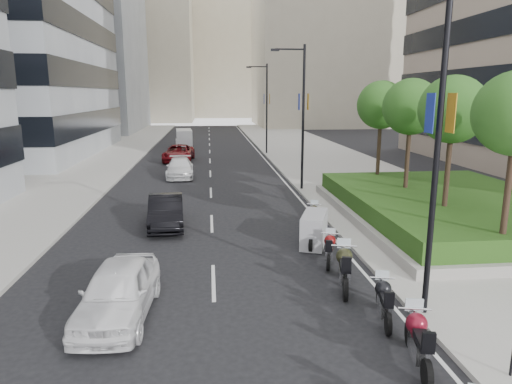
{
  "coord_description": "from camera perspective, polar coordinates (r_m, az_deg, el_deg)",
  "views": [
    {
      "loc": [
        -1.54,
        -10.15,
        6.07
      ],
      "look_at": [
        0.39,
        8.66,
        2.0
      ],
      "focal_mm": 32.0,
      "sensor_mm": 36.0,
      "label": 1
    }
  ],
  "objects": [
    {
      "name": "motorcycle_5",
      "position": [
        18.82,
        7.28,
        -4.64
      ],
      "size": [
        1.57,
        2.37,
        1.33
      ],
      "rotation": [
        0.0,
        0.0,
        1.23
      ],
      "color": "black",
      "rests_on": "ground"
    },
    {
      "name": "ground",
      "position": [
        11.93,
        2.51,
        -18.47
      ],
      "size": [
        160.0,
        160.0,
        0.0
      ],
      "primitive_type": "plane",
      "color": "black",
      "rests_on": "ground"
    },
    {
      "name": "car_a",
      "position": [
        13.39,
        -16.82,
        -11.77
      ],
      "size": [
        2.06,
        4.58,
        1.53
      ],
      "primitive_type": "imported",
      "rotation": [
        0.0,
        0.0,
        -0.06
      ],
      "color": "white",
      "rests_on": "ground"
    },
    {
      "name": "motorcycle_3",
      "position": [
        14.96,
        10.98,
        -9.3
      ],
      "size": [
        0.91,
        2.43,
        1.23
      ],
      "rotation": [
        0.0,
        0.0,
        1.33
      ],
      "color": "black",
      "rests_on": "ground"
    },
    {
      "name": "delivery_van",
      "position": [
        54.98,
        -8.98,
        6.62
      ],
      "size": [
        2.11,
        4.76,
        1.94
      ],
      "rotation": [
        0.0,
        0.0,
        0.08
      ],
      "color": "silver",
      "rests_on": "ground"
    },
    {
      "name": "lamp_post_1",
      "position": [
        28.74,
        5.62,
        10.09
      ],
      "size": [
        2.34,
        0.45,
        9.0
      ],
      "color": "black",
      "rests_on": "ground"
    },
    {
      "name": "motorcycle_4",
      "position": [
        16.97,
        9.18,
        -7.04
      ],
      "size": [
        0.83,
        1.96,
        1.0
      ],
      "rotation": [
        0.0,
        0.0,
        1.27
      ],
      "color": "black",
      "rests_on": "ground"
    },
    {
      "name": "car_c",
      "position": [
        34.41,
        -9.5,
        3.0
      ],
      "size": [
        2.12,
        4.86,
        1.39
      ],
      "primitive_type": "imported",
      "rotation": [
        0.0,
        0.0,
        0.04
      ],
      "color": "silver",
      "rests_on": "ground"
    },
    {
      "name": "tree_2",
      "position": [
        24.33,
        18.8,
        10.0
      ],
      "size": [
        2.8,
        2.8,
        6.3
      ],
      "color": "#332319",
      "rests_on": "planter"
    },
    {
      "name": "building_grey_far",
      "position": [
        83.71,
        -22.49,
        17.4
      ],
      "size": [
        22.0,
        26.0,
        30.0
      ],
      "primitive_type": "cube",
      "color": "gray",
      "rests_on": "ground"
    },
    {
      "name": "car_b",
      "position": [
        21.63,
        -11.19,
        -2.38
      ],
      "size": [
        1.87,
        4.53,
        1.46
      ],
      "primitive_type": "imported",
      "rotation": [
        0.0,
        0.0,
        0.07
      ],
      "color": "black",
      "rests_on": "ground"
    },
    {
      "name": "planter",
      "position": [
        23.92,
        23.22,
        -2.69
      ],
      "size": [
        10.0,
        14.0,
        0.4
      ],
      "primitive_type": "cube",
      "color": "gray",
      "rests_on": "sidewalk_right"
    },
    {
      "name": "sidewalk_right",
      "position": [
        41.94,
        8.76,
        3.79
      ],
      "size": [
        10.0,
        100.0,
        0.15
      ],
      "primitive_type": "cube",
      "color": "#9E9B93",
      "rests_on": "ground"
    },
    {
      "name": "tree_1",
      "position": [
        20.75,
        23.4,
        9.39
      ],
      "size": [
        2.8,
        2.8,
        6.3
      ],
      "color": "#332319",
      "rests_on": "planter"
    },
    {
      "name": "tree_3",
      "position": [
        28.02,
        15.38,
        10.41
      ],
      "size": [
        2.8,
        2.8,
        6.3
      ],
      "color": "#332319",
      "rests_on": "planter"
    },
    {
      "name": "motorcycle_1",
      "position": [
        11.46,
        19.62,
        -17.05
      ],
      "size": [
        0.81,
        2.29,
        1.15
      ],
      "rotation": [
        0.0,
        0.0,
        1.36
      ],
      "color": "black",
      "rests_on": "ground"
    },
    {
      "name": "lane_centre",
      "position": [
        40.6,
        -5.77,
        3.5
      ],
      "size": [
        0.12,
        100.0,
        0.01
      ],
      "primitive_type": "cube",
      "color": "silver",
      "rests_on": "ground"
    },
    {
      "name": "building_cream_right",
      "position": [
        93.93,
        9.2,
        19.31
      ],
      "size": [
        28.0,
        24.0,
        36.0
      ],
      "primitive_type": "cube",
      "color": "#B7AD93",
      "rests_on": "ground"
    },
    {
      "name": "hedge",
      "position": [
        23.78,
        23.34,
        -1.3
      ],
      "size": [
        9.4,
        13.4,
        0.8
      ],
      "primitive_type": "cube",
      "color": "#214313",
      "rests_on": "planter"
    },
    {
      "name": "motorcycle_6",
      "position": [
        21.27,
        7.15,
        -3.0
      ],
      "size": [
        0.87,
        1.98,
        1.02
      ],
      "rotation": [
        0.0,
        0.0,
        1.25
      ],
      "color": "black",
      "rests_on": "ground"
    },
    {
      "name": "lamp_post_2",
      "position": [
        46.51,
        1.16,
        10.91
      ],
      "size": [
        2.34,
        0.45,
        9.0
      ],
      "color": "black",
      "rests_on": "ground"
    },
    {
      "name": "lamp_post_0",
      "position": [
        12.56,
        21.23,
        6.74
      ],
      "size": [
        2.34,
        0.45,
        9.0
      ],
      "color": "black",
      "rests_on": "ground"
    },
    {
      "name": "car_d",
      "position": [
        42.57,
        -9.65,
        4.81
      ],
      "size": [
        2.86,
        5.6,
        1.51
      ],
      "primitive_type": "imported",
      "rotation": [
        0.0,
        0.0,
        -0.07
      ],
      "color": "#630B10",
      "rests_on": "ground"
    },
    {
      "name": "motorcycle_2",
      "position": [
        13.23,
        15.7,
        -12.96
      ],
      "size": [
        0.74,
        2.08,
        1.05
      ],
      "rotation": [
        0.0,
        0.0,
        1.35
      ],
      "color": "black",
      "rests_on": "ground"
    },
    {
      "name": "building_cream_centre",
      "position": [
        130.84,
        -4.52,
        17.79
      ],
      "size": [
        30.0,
        24.0,
        38.0
      ],
      "primitive_type": "cube",
      "color": "#B7AD93",
      "rests_on": "ground"
    },
    {
      "name": "lane_edge",
      "position": [
        40.94,
        1.54,
        3.63
      ],
      "size": [
        0.12,
        100.0,
        0.01
      ],
      "primitive_type": "cube",
      "color": "silver",
      "rests_on": "ground"
    },
    {
      "name": "building_cream_left",
      "position": [
        111.91,
        -15.01,
        17.37
      ],
      "size": [
        26.0,
        24.0,
        34.0
      ],
      "primitive_type": "cube",
      "color": "#B7AD93",
      "rests_on": "ground"
    },
    {
      "name": "sidewalk_left",
      "position": [
        41.92,
        -20.29,
        3.18
      ],
      "size": [
        8.0,
        100.0,
        0.15
      ],
      "primitive_type": "cube",
      "color": "#9E9B93",
      "rests_on": "ground"
    }
  ]
}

